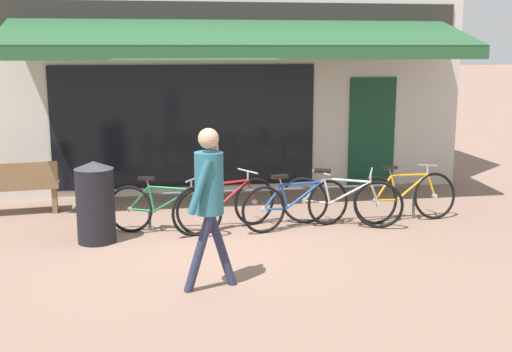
{
  "coord_description": "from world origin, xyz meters",
  "views": [
    {
      "loc": [
        -0.77,
        -8.78,
        2.67
      ],
      "look_at": [
        0.58,
        -0.89,
        1.05
      ],
      "focal_mm": 45.0,
      "sensor_mm": 36.0,
      "label": 1
    }
  ],
  "objects_px": {
    "bicycle_green": "(164,209)",
    "bicycle_red": "(225,204)",
    "bicycle_blue": "(296,204)",
    "bicycle_orange": "(405,196)",
    "park_bench": "(7,187)",
    "bicycle_silver": "(340,201)",
    "litter_bin": "(95,202)",
    "pedestrian_adult": "(209,189)"
  },
  "relations": [
    {
      "from": "bicycle_green",
      "to": "bicycle_red",
      "type": "distance_m",
      "value": 0.89
    },
    {
      "from": "bicycle_blue",
      "to": "bicycle_orange",
      "type": "xyz_separation_m",
      "value": [
        1.77,
        0.15,
        0.01
      ]
    },
    {
      "from": "bicycle_orange",
      "to": "park_bench",
      "type": "distance_m",
      "value": 6.32
    },
    {
      "from": "bicycle_silver",
      "to": "park_bench",
      "type": "distance_m",
      "value": 5.31
    },
    {
      "from": "bicycle_blue",
      "to": "bicycle_silver",
      "type": "distance_m",
      "value": 0.69
    },
    {
      "from": "litter_bin",
      "to": "park_bench",
      "type": "height_order",
      "value": "litter_bin"
    },
    {
      "from": "bicycle_green",
      "to": "pedestrian_adult",
      "type": "height_order",
      "value": "pedestrian_adult"
    },
    {
      "from": "bicycle_orange",
      "to": "litter_bin",
      "type": "distance_m",
      "value": 4.66
    },
    {
      "from": "bicycle_silver",
      "to": "park_bench",
      "type": "xyz_separation_m",
      "value": [
        -5.08,
        1.54,
        0.07
      ]
    },
    {
      "from": "bicycle_blue",
      "to": "bicycle_green",
      "type": "bearing_deg",
      "value": 163.46
    },
    {
      "from": "bicycle_red",
      "to": "pedestrian_adult",
      "type": "distance_m",
      "value": 2.44
    },
    {
      "from": "pedestrian_adult",
      "to": "park_bench",
      "type": "bearing_deg",
      "value": 132.69
    },
    {
      "from": "bicycle_blue",
      "to": "bicycle_silver",
      "type": "height_order",
      "value": "bicycle_silver"
    },
    {
      "from": "bicycle_red",
      "to": "bicycle_blue",
      "type": "xyz_separation_m",
      "value": [
        1.05,
        -0.11,
        -0.01
      ]
    },
    {
      "from": "pedestrian_adult",
      "to": "bicycle_green",
      "type": "bearing_deg",
      "value": 106.08
    },
    {
      "from": "park_bench",
      "to": "bicycle_orange",
      "type": "bearing_deg",
      "value": -18.96
    },
    {
      "from": "bicycle_blue",
      "to": "bicycle_orange",
      "type": "height_order",
      "value": "bicycle_orange"
    },
    {
      "from": "bicycle_orange",
      "to": "bicycle_blue",
      "type": "bearing_deg",
      "value": 177.53
    },
    {
      "from": "bicycle_blue",
      "to": "litter_bin",
      "type": "xyz_separation_m",
      "value": [
        -2.88,
        -0.17,
        0.2
      ]
    },
    {
      "from": "bicycle_green",
      "to": "bicycle_blue",
      "type": "bearing_deg",
      "value": 18.1
    },
    {
      "from": "litter_bin",
      "to": "bicycle_green",
      "type": "bearing_deg",
      "value": 14.9
    },
    {
      "from": "bicycle_orange",
      "to": "park_bench",
      "type": "bearing_deg",
      "value": 159.89
    },
    {
      "from": "litter_bin",
      "to": "park_bench",
      "type": "distance_m",
      "value": 2.3
    },
    {
      "from": "bicycle_silver",
      "to": "bicycle_orange",
      "type": "height_order",
      "value": "bicycle_orange"
    },
    {
      "from": "pedestrian_adult",
      "to": "litter_bin",
      "type": "bearing_deg",
      "value": 129.55
    },
    {
      "from": "bicycle_silver",
      "to": "bicycle_orange",
      "type": "bearing_deg",
      "value": 30.47
    },
    {
      "from": "bicycle_silver",
      "to": "litter_bin",
      "type": "distance_m",
      "value": 3.57
    },
    {
      "from": "bicycle_orange",
      "to": "park_bench",
      "type": "height_order",
      "value": "bicycle_orange"
    },
    {
      "from": "bicycle_silver",
      "to": "park_bench",
      "type": "bearing_deg",
      "value": -173.32
    },
    {
      "from": "bicycle_orange",
      "to": "pedestrian_adult",
      "type": "distance_m",
      "value": 4.07
    },
    {
      "from": "bicycle_green",
      "to": "bicycle_orange",
      "type": "distance_m",
      "value": 3.71
    },
    {
      "from": "bicycle_green",
      "to": "pedestrian_adult",
      "type": "distance_m",
      "value": 2.41
    },
    {
      "from": "bicycle_silver",
      "to": "litter_bin",
      "type": "xyz_separation_m",
      "value": [
        -3.56,
        -0.19,
        0.18
      ]
    },
    {
      "from": "bicycle_blue",
      "to": "park_bench",
      "type": "height_order",
      "value": "park_bench"
    },
    {
      "from": "park_bench",
      "to": "bicycle_silver",
      "type": "bearing_deg",
      "value": -22.95
    },
    {
      "from": "bicycle_red",
      "to": "bicycle_blue",
      "type": "height_order",
      "value": "bicycle_red"
    },
    {
      "from": "bicycle_blue",
      "to": "bicycle_orange",
      "type": "distance_m",
      "value": 1.77
    },
    {
      "from": "bicycle_red",
      "to": "bicycle_silver",
      "type": "height_order",
      "value": "bicycle_silver"
    },
    {
      "from": "bicycle_green",
      "to": "bicycle_blue",
      "type": "height_order",
      "value": "bicycle_green"
    },
    {
      "from": "bicycle_red",
      "to": "litter_bin",
      "type": "bearing_deg",
      "value": 163.87
    },
    {
      "from": "park_bench",
      "to": "bicycle_red",
      "type": "bearing_deg",
      "value": -29.44
    },
    {
      "from": "bicycle_orange",
      "to": "pedestrian_adult",
      "type": "bearing_deg",
      "value": -151.89
    }
  ]
}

